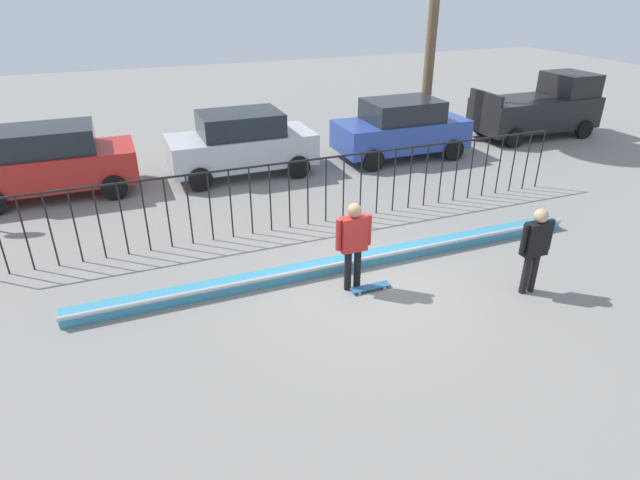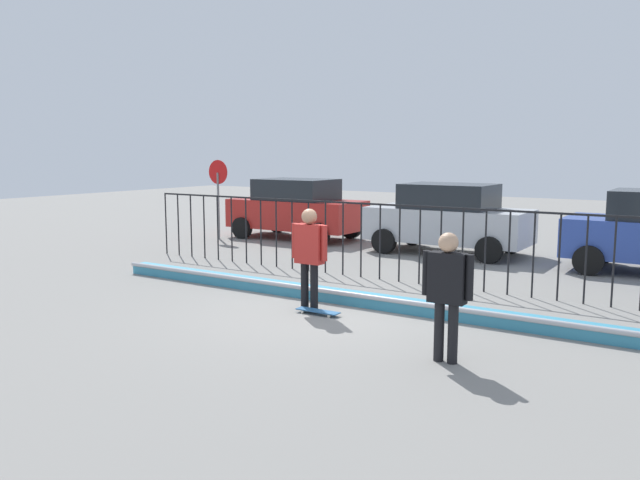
{
  "view_description": "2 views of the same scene",
  "coord_description": "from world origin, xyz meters",
  "px_view_note": "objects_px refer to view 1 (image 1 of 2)",
  "views": [
    {
      "loc": [
        -4.09,
        -7.89,
        5.48
      ],
      "look_at": [
        -0.74,
        0.53,
        0.94
      ],
      "focal_mm": 29.76,
      "sensor_mm": 36.0,
      "label": 1
    },
    {
      "loc": [
        5.88,
        -9.04,
        2.78
      ],
      "look_at": [
        -0.59,
        0.98,
        1.11
      ],
      "focal_mm": 35.9,
      "sensor_mm": 36.0,
      "label": 2
    }
  ],
  "objects_px": {
    "camera_operator": "(536,243)",
    "skateboard": "(370,287)",
    "parked_car_red": "(52,161)",
    "pickup_truck": "(540,108)",
    "parked_car_silver": "(241,143)",
    "skateboarder": "(354,239)",
    "parked_car_blue": "(401,128)"
  },
  "relations": [
    {
      "from": "parked_car_silver",
      "to": "pickup_truck",
      "type": "height_order",
      "value": "pickup_truck"
    },
    {
      "from": "skateboarder",
      "to": "camera_operator",
      "type": "distance_m",
      "value": 3.36
    },
    {
      "from": "parked_car_red",
      "to": "parked_car_silver",
      "type": "height_order",
      "value": "same"
    },
    {
      "from": "skateboard",
      "to": "parked_car_red",
      "type": "relative_size",
      "value": 0.19
    },
    {
      "from": "parked_car_silver",
      "to": "pickup_truck",
      "type": "bearing_deg",
      "value": 2.59
    },
    {
      "from": "skateboard",
      "to": "parked_car_blue",
      "type": "relative_size",
      "value": 0.19
    },
    {
      "from": "skateboarder",
      "to": "skateboard",
      "type": "height_order",
      "value": "skateboarder"
    },
    {
      "from": "parked_car_red",
      "to": "pickup_truck",
      "type": "distance_m",
      "value": 16.63
    },
    {
      "from": "parked_car_red",
      "to": "parked_car_silver",
      "type": "distance_m",
      "value": 5.2
    },
    {
      "from": "parked_car_silver",
      "to": "parked_car_blue",
      "type": "relative_size",
      "value": 1.0
    },
    {
      "from": "skateboarder",
      "to": "pickup_truck",
      "type": "height_order",
      "value": "pickup_truck"
    },
    {
      "from": "camera_operator",
      "to": "skateboard",
      "type": "bearing_deg",
      "value": 3.6
    },
    {
      "from": "skateboarder",
      "to": "skateboard",
      "type": "relative_size",
      "value": 2.24
    },
    {
      "from": "parked_car_red",
      "to": "pickup_truck",
      "type": "bearing_deg",
      "value": 2.04
    },
    {
      "from": "camera_operator",
      "to": "skateboarder",
      "type": "bearing_deg",
      "value": 2.59
    },
    {
      "from": "parked_car_red",
      "to": "pickup_truck",
      "type": "height_order",
      "value": "pickup_truck"
    },
    {
      "from": "parked_car_red",
      "to": "parked_car_blue",
      "type": "height_order",
      "value": "same"
    },
    {
      "from": "skateboarder",
      "to": "parked_car_red",
      "type": "relative_size",
      "value": 0.42
    },
    {
      "from": "camera_operator",
      "to": "pickup_truck",
      "type": "xyz_separation_m",
      "value": [
        8.03,
        8.79,
        -0.0
      ]
    },
    {
      "from": "skateboard",
      "to": "parked_car_blue",
      "type": "distance_m",
      "value": 8.62
    },
    {
      "from": "camera_operator",
      "to": "pickup_truck",
      "type": "height_order",
      "value": "pickup_truck"
    },
    {
      "from": "skateboard",
      "to": "pickup_truck",
      "type": "distance_m",
      "value": 13.26
    },
    {
      "from": "skateboarder",
      "to": "parked_car_blue",
      "type": "height_order",
      "value": "parked_car_blue"
    },
    {
      "from": "pickup_truck",
      "to": "parked_car_silver",
      "type": "bearing_deg",
      "value": -174.14
    },
    {
      "from": "parked_car_red",
      "to": "skateboarder",
      "type": "bearing_deg",
      "value": -51.39
    },
    {
      "from": "camera_operator",
      "to": "parked_car_blue",
      "type": "bearing_deg",
      "value": -76.4
    },
    {
      "from": "parked_car_blue",
      "to": "pickup_truck",
      "type": "distance_m",
      "value": 6.16
    },
    {
      "from": "skateboarder",
      "to": "parked_car_red",
      "type": "bearing_deg",
      "value": 109.02
    },
    {
      "from": "parked_car_blue",
      "to": "parked_car_silver",
      "type": "bearing_deg",
      "value": 175.89
    },
    {
      "from": "skateboard",
      "to": "parked_car_red",
      "type": "distance_m",
      "value": 9.69
    },
    {
      "from": "skateboarder",
      "to": "parked_car_silver",
      "type": "relative_size",
      "value": 0.42
    },
    {
      "from": "pickup_truck",
      "to": "camera_operator",
      "type": "bearing_deg",
      "value": -127.4
    }
  ]
}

